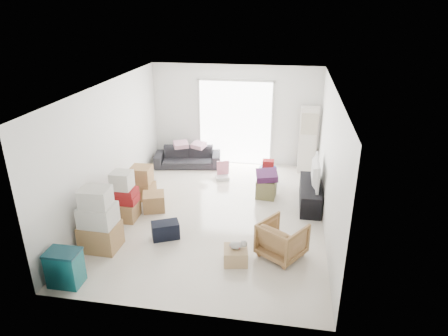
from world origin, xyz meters
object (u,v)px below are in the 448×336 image
at_px(ac_tower, 308,140).
at_px(tv_console, 310,194).
at_px(armchair, 282,238).
at_px(storage_bins, 65,268).
at_px(ottoman, 266,188).
at_px(kids_table, 268,167).
at_px(wood_crate, 236,255).
at_px(television, 311,182).
at_px(sofa, 188,154).

relative_size(ac_tower, tv_console, 1.20).
bearing_deg(armchair, storage_bins, 55.94).
bearing_deg(ac_tower, storage_bins, -125.88).
distance_m(ottoman, kids_table, 0.88).
relative_size(storage_bins, kids_table, 1.05).
bearing_deg(wood_crate, armchair, 22.89).
distance_m(armchair, wood_crate, 0.87).
bearing_deg(storage_bins, television, 41.26).
distance_m(storage_bins, wood_crate, 2.78).
xyz_separation_m(ac_tower, wood_crate, (-1.27, -4.30, -0.74)).
xyz_separation_m(armchair, wood_crate, (-0.77, -0.33, -0.23)).
relative_size(ottoman, kids_table, 0.74).
height_order(television, storage_bins, television).
bearing_deg(ottoman, storage_bins, -128.78).
distance_m(ottoman, wood_crate, 2.63).
height_order(ac_tower, wood_crate, ac_tower).
distance_m(storage_bins, kids_table, 5.34).
distance_m(sofa, storage_bins, 5.22).
bearing_deg(armchair, television, -70.85).
distance_m(television, armchair, 2.15).
bearing_deg(ac_tower, sofa, -177.30).
height_order(television, wood_crate, television).
distance_m(tv_console, wood_crate, 2.74).
distance_m(kids_table, wood_crate, 3.49).
relative_size(armchair, kids_table, 1.25).
height_order(sofa, kids_table, sofa).
bearing_deg(sofa, ac_tower, -6.66).
bearing_deg(tv_console, armchair, -104.85).
relative_size(ac_tower, kids_table, 3.02).
bearing_deg(tv_console, ac_tower, 91.51).
height_order(tv_console, kids_table, kids_table).
distance_m(storage_bins, ottoman, 4.66).
distance_m(sofa, ottoman, 2.73).
xyz_separation_m(storage_bins, ottoman, (2.92, 3.63, -0.09)).
height_order(sofa, ottoman, sofa).
relative_size(tv_console, kids_table, 2.52).
xyz_separation_m(storage_bins, kids_table, (2.90, 4.49, 0.10)).
height_order(ac_tower, sofa, ac_tower).
bearing_deg(storage_bins, wood_crate, 21.66).
xyz_separation_m(tv_console, television, (0.00, 0.00, 0.31)).
distance_m(tv_console, storage_bins, 5.19).
height_order(armchair, wood_crate, armchair).
height_order(tv_console, television, television).
height_order(tv_console, wood_crate, tv_console).
height_order(storage_bins, wood_crate, storage_bins).
bearing_deg(wood_crate, kids_table, 84.72).
xyz_separation_m(television, kids_table, (-1.00, 1.06, -0.15)).
xyz_separation_m(armchair, kids_table, (-0.45, 3.14, 0.05)).
xyz_separation_m(ac_tower, storage_bins, (-3.85, -5.32, -0.57)).
xyz_separation_m(ac_tower, sofa, (-3.19, -0.15, -0.53)).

